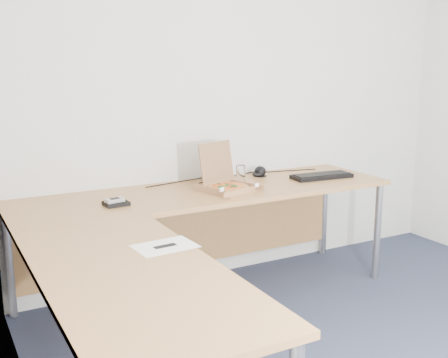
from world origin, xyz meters
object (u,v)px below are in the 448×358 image
keyboard (322,176)px  wallet (116,203)px  pizza_box (227,185)px  desk (191,217)px  drinking_glass (241,173)px

keyboard → wallet: keyboard is taller
pizza_box → keyboard: 0.77m
pizza_box → wallet: (-0.74, -0.02, -0.02)m
desk → drinking_glass: size_ratio=21.85×
desk → pizza_box: 0.56m
desk → drinking_glass: bearing=40.6°
keyboard → wallet: bearing=-173.9°
drinking_glass → keyboard: size_ratio=0.26×
desk → wallet: size_ratio=18.62×
desk → wallet: 0.47m
desk → drinking_glass: 0.84m
pizza_box → drinking_glass: pizza_box is taller
desk → keyboard: size_ratio=5.70×
pizza_box → keyboard: size_ratio=0.76×
desk → keyboard: 1.25m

